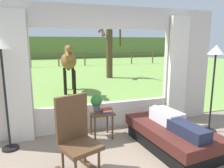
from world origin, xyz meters
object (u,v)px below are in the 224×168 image
object	(u,v)px
side_table	(101,116)
floor_lamp_right	(215,63)
floor_lamp_left	(2,61)
horse	(69,61)
reclining_person	(173,121)
pasture_tree	(109,47)
recliner_sofa	(170,136)
book_stack	(107,110)
rocking_chair	(76,137)
potted_plant	(96,102)

from	to	relation	value
side_table	floor_lamp_right	world-z (taller)	floor_lamp_right
floor_lamp_left	horse	world-z (taller)	floor_lamp_left
side_table	floor_lamp_left	world-z (taller)	floor_lamp_left
reclining_person	pasture_tree	world-z (taller)	pasture_tree
recliner_sofa	book_stack	xyz separation A→B (m)	(-0.94, 0.74, 0.34)
reclining_person	horse	xyz separation A→B (m)	(-1.14, 4.81, 0.63)
recliner_sofa	reclining_person	xyz separation A→B (m)	(-0.00, -0.05, 0.30)
rocking_chair	potted_plant	bearing A→B (deg)	41.34
potted_plant	reclining_person	bearing A→B (deg)	-39.27
rocking_chair	floor_lamp_left	distance (m)	1.76
recliner_sofa	floor_lamp_left	xyz separation A→B (m)	(-2.67, 0.84, 1.33)
book_stack	horse	world-z (taller)	horse
recliner_sofa	pasture_tree	size ratio (longest dim) A/B	0.61
rocking_chair	side_table	size ratio (longest dim) A/B	2.15
side_table	potted_plant	distance (m)	0.29
reclining_person	floor_lamp_left	xyz separation A→B (m)	(-2.67, 0.89, 1.02)
recliner_sofa	floor_lamp_right	distance (m)	1.73
reclining_person	floor_lamp_right	xyz separation A→B (m)	(1.18, 0.40, 0.92)
reclining_person	book_stack	xyz separation A→B (m)	(-0.94, 0.79, 0.03)
reclining_person	rocking_chair	bearing A→B (deg)	179.44
rocking_chair	side_table	distance (m)	1.20
floor_lamp_left	floor_lamp_right	distance (m)	3.89
horse	pasture_tree	distance (m)	3.58
floor_lamp_right	horse	bearing A→B (deg)	117.69
floor_lamp_right	pasture_tree	size ratio (longest dim) A/B	0.61
side_table	horse	world-z (taller)	horse
floor_lamp_left	horse	size ratio (longest dim) A/B	1.05
rocking_chair	floor_lamp_right	distance (m)	3.04
rocking_chair	book_stack	world-z (taller)	rocking_chair
side_table	book_stack	size ratio (longest dim) A/B	2.39
floor_lamp_right	horse	world-z (taller)	floor_lamp_right
horse	pasture_tree	bearing A→B (deg)	-126.69
recliner_sofa	rocking_chair	size ratio (longest dim) A/B	1.59
floor_lamp_left	pasture_tree	world-z (taller)	pasture_tree
book_stack	horse	bearing A→B (deg)	92.77
reclining_person	pasture_tree	bearing A→B (deg)	74.56
reclining_person	floor_lamp_right	size ratio (longest dim) A/B	0.81
potted_plant	book_stack	bearing A→B (deg)	-35.40
pasture_tree	reclining_person	bearing A→B (deg)	-99.43
side_table	potted_plant	bearing A→B (deg)	143.13
floor_lamp_left	horse	distance (m)	4.24
side_table	horse	distance (m)	4.03
side_table	book_stack	xyz separation A→B (m)	(0.09, -0.06, 0.13)
potted_plant	horse	distance (m)	3.93
side_table	pasture_tree	xyz separation A→B (m)	(2.27, 6.60, 1.17)
book_stack	pasture_tree	world-z (taller)	pasture_tree
reclining_person	potted_plant	distance (m)	1.45
floor_lamp_left	horse	xyz separation A→B (m)	(1.54, 3.93, -0.39)
floor_lamp_left	horse	bearing A→B (deg)	68.60
recliner_sofa	side_table	world-z (taller)	side_table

